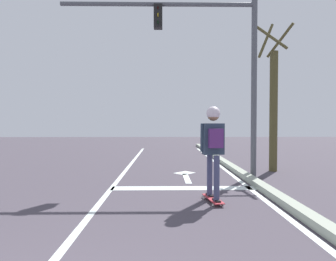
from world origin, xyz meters
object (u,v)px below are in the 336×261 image
object	(u,v)px
skateboard	(213,199)
skater	(213,139)
roadside_tree	(273,104)
traffic_signal_mast	(209,49)

from	to	relation	value
skateboard	skater	distance (m)	1.15
skater	roadside_tree	bearing A→B (deg)	54.98
skateboard	roadside_tree	xyz separation A→B (m)	(2.50, 3.55, 2.07)
skater	traffic_signal_mast	xyz separation A→B (m)	(0.32, 2.71, 2.41)
traffic_signal_mast	roadside_tree	bearing A→B (deg)	21.47
traffic_signal_mast	roadside_tree	world-z (taller)	traffic_signal_mast
roadside_tree	skater	bearing A→B (deg)	-125.02
traffic_signal_mast	roadside_tree	xyz separation A→B (m)	(2.18, 0.86, -1.49)
skateboard	skater	xyz separation A→B (m)	(0.00, -0.01, 1.15)
skateboard	traffic_signal_mast	size ratio (longest dim) A/B	0.14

